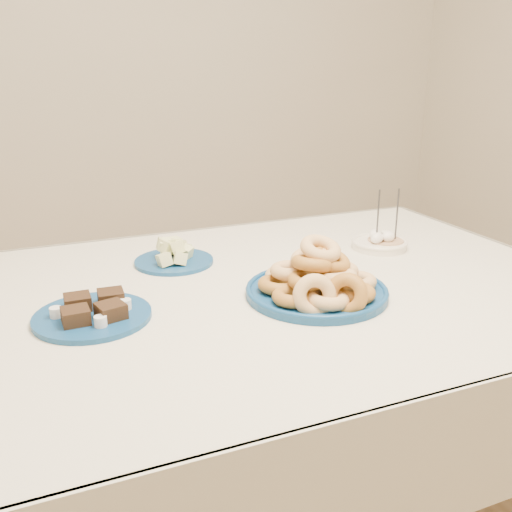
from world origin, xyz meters
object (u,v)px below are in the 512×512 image
Objects in this scene: donut_platter at (318,282)px; brownie_plate at (93,313)px; egg_bowl at (379,243)px; melon_plate at (174,255)px; candle_holder at (385,242)px; dining_table at (248,329)px.

donut_platter is 1.59× the size of brownie_plate.
brownie_plate is 0.86m from egg_bowl.
candle_holder is (0.61, -0.11, -0.01)m from melon_plate.
candle_holder reaches higher than melon_plate.
brownie_plate is 1.57× the size of candle_holder.
donut_platter reaches higher than brownie_plate.
dining_table is 8.80× the size of egg_bowl.
brownie_plate is at bearing -168.33° from egg_bowl.
melon_plate is at bearing 169.55° from egg_bowl.
candle_holder reaches higher than egg_bowl.
egg_bowl is (0.85, 0.17, 0.00)m from brownie_plate.
donut_platter is (0.13, -0.11, 0.14)m from dining_table.
dining_table is 3.90× the size of donut_platter.
donut_platter is 0.51m from brownie_plate.
candle_holder is 0.90× the size of egg_bowl.
melon_plate reaches higher than brownie_plate.
melon_plate is 1.61× the size of candle_holder.
melon_plate is 1.46× the size of egg_bowl.
egg_bowl reaches higher than dining_table.
candle_holder is at bearing 34.77° from donut_platter.
candle_holder is at bearing 11.47° from brownie_plate.
egg_bowl is (0.48, 0.15, 0.12)m from dining_table.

